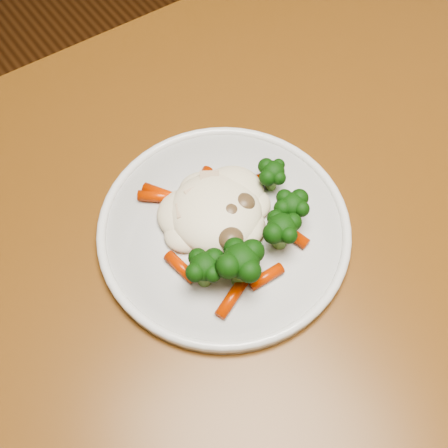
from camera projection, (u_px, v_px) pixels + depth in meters
name	position (u px, v px, depth m)	size (l,w,h in m)	color
dining_table	(249.00, 321.00, 0.65)	(1.31, 0.92, 0.75)	brown
plate	(224.00, 230.00, 0.60)	(0.27, 0.27, 0.01)	white
meal	(233.00, 223.00, 0.57)	(0.17, 0.18, 0.05)	#FFF0CB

